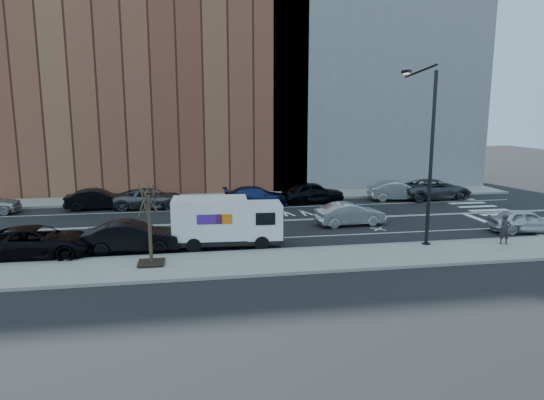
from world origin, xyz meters
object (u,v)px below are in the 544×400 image
object	(u,v)px
far_parked_b	(98,199)
pedestrian	(505,230)
driving_sedan	(350,214)
near_parked_front	(525,221)
fedex_van	(226,221)

from	to	relation	value
far_parked_b	pedestrian	size ratio (longest dim) A/B	2.89
driving_sedan	far_parked_b	bearing A→B (deg)	59.42
far_parked_b	near_parked_front	distance (m)	28.28
pedestrian	driving_sedan	bearing A→B (deg)	148.11
fedex_van	driving_sedan	world-z (taller)	fedex_van
far_parked_b	driving_sedan	size ratio (longest dim) A/B	1.04
driving_sedan	near_parked_front	bearing A→B (deg)	-114.99
fedex_van	pedestrian	world-z (taller)	fedex_van
near_parked_front	driving_sedan	bearing A→B (deg)	77.65
fedex_van	near_parked_front	world-z (taller)	fedex_van
driving_sedan	pedestrian	world-z (taller)	pedestrian
driving_sedan	pedestrian	size ratio (longest dim) A/B	2.77
fedex_van	far_parked_b	xyz separation A→B (m)	(-8.40, 11.45, -0.64)
driving_sedan	near_parked_front	world-z (taller)	driving_sedan
fedex_van	pedestrian	distance (m)	14.62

